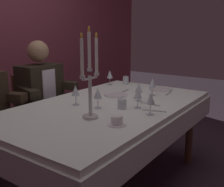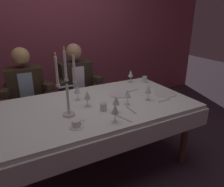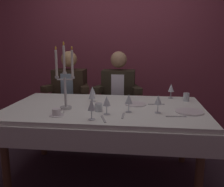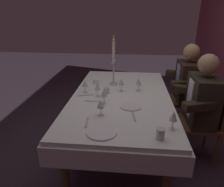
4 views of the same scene
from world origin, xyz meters
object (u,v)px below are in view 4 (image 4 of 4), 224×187
object	(u,v)px
dining_table	(121,105)
candelabra	(114,65)
wine_glass_5	(173,116)
water_tumbler_1	(160,134)
dinner_plate_0	(131,106)
wine_glass_3	(98,87)
wine_glass_4	(139,82)
dinner_plate_1	(102,132)
water_tumbler_0	(107,91)
seated_diner_0	(188,81)
wine_glass_0	(121,82)
seated_diner_1	(203,100)
wine_glass_2	(104,93)
wine_glass_1	(85,83)
coffee_cup_0	(96,82)
wine_glass_6	(101,104)

from	to	relation	value
dining_table	candelabra	bearing A→B (deg)	-161.52
wine_glass_5	water_tumbler_1	size ratio (longest dim) A/B	1.86
dinner_plate_0	wine_glass_3	bearing A→B (deg)	-122.60
dinner_plate_0	wine_glass_4	xyz separation A→B (m)	(-0.45, 0.08, 0.11)
dinner_plate_1	wine_glass_4	xyz separation A→B (m)	(-0.94, 0.31, 0.11)
water_tumbler_0	dining_table	bearing A→B (deg)	78.65
wine_glass_3	dinner_plate_1	bearing A→B (deg)	11.56
dinner_plate_1	seated_diner_0	bearing A→B (deg)	144.34
dining_table	wine_glass_5	xyz separation A→B (m)	(0.67, 0.45, 0.23)
wine_glass_0	water_tumbler_0	size ratio (longest dim) A/B	2.19
wine_glass_4	seated_diner_1	bearing A→B (deg)	73.05
dinner_plate_0	wine_glass_2	world-z (taller)	wine_glass_2
water_tumbler_0	candelabra	bearing A→B (deg)	171.07
wine_glass_1	dinner_plate_0	bearing A→B (deg)	57.73
wine_glass_2	seated_diner_1	xyz separation A→B (m)	(-0.19, 1.05, -0.12)
water_tumbler_1	coffee_cup_0	bearing A→B (deg)	-149.93
wine_glass_3	dining_table	bearing A→B (deg)	101.32
wine_glass_3	seated_diner_0	bearing A→B (deg)	119.96
candelabra	wine_glass_6	world-z (taller)	candelabra
candelabra	dinner_plate_0	world-z (taller)	candelabra
wine_glass_5	water_tumbler_1	xyz separation A→B (m)	(0.15, -0.11, -0.07)
wine_glass_1	water_tumbler_1	distance (m)	1.16
candelabra	coffee_cup_0	world-z (taller)	candelabra
wine_glass_1	water_tumbler_0	bearing A→B (deg)	86.99
wine_glass_6	candelabra	bearing A→B (deg)	177.26
candelabra	coffee_cup_0	size ratio (longest dim) A/B	4.72
wine_glass_2	seated_diner_0	distance (m)	1.35
dinner_plate_1	wine_glass_5	bearing A→B (deg)	100.75
dining_table	wine_glass_5	size ratio (longest dim) A/B	11.83
wine_glass_2	water_tumbler_0	xyz separation A→B (m)	(-0.27, -0.01, -0.08)
dinner_plate_1	wine_glass_1	size ratio (longest dim) A/B	1.52
seated_diner_0	coffee_cup_0	bearing A→B (deg)	-78.97
wine_glass_2	candelabra	bearing A→B (deg)	175.84
candelabra	wine_glass_3	size ratio (longest dim) A/B	3.80
wine_glass_2	wine_glass_6	distance (m)	0.26
candelabra	seated_diner_0	size ratio (longest dim) A/B	0.50
wine_glass_2	dinner_plate_1	bearing A→B (deg)	5.44
seated_diner_0	water_tumbler_0	bearing A→B (deg)	-61.46
candelabra	wine_glass_6	xyz separation A→B (m)	(0.86, -0.04, -0.14)
dinner_plate_1	seated_diner_1	world-z (taller)	seated_diner_1
wine_glass_3	seated_diner_0	distance (m)	1.33
candelabra	wine_glass_1	distance (m)	0.46
wine_glass_1	dinner_plate_1	bearing A→B (deg)	20.62
wine_glass_1	wine_glass_5	xyz separation A→B (m)	(0.72, 0.88, -0.00)
dining_table	dinner_plate_1	bearing A→B (deg)	-8.11
dinner_plate_0	wine_glass_0	distance (m)	0.45
dinner_plate_0	coffee_cup_0	distance (m)	0.81
dining_table	seated_diner_0	world-z (taller)	seated_diner_0
dining_table	dinner_plate_1	world-z (taller)	dinner_plate_1
dinner_plate_1	wine_glass_2	xyz separation A→B (m)	(-0.54, -0.05, 0.11)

